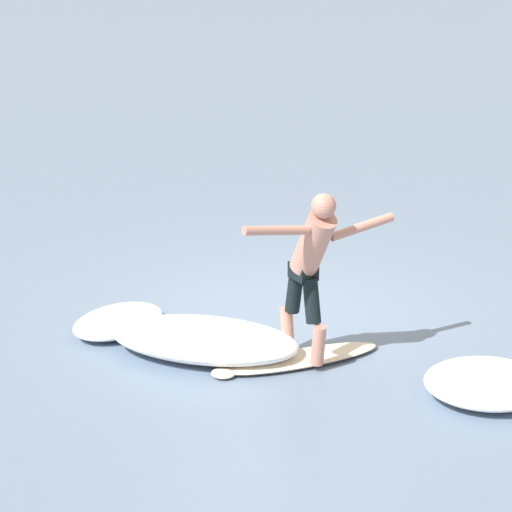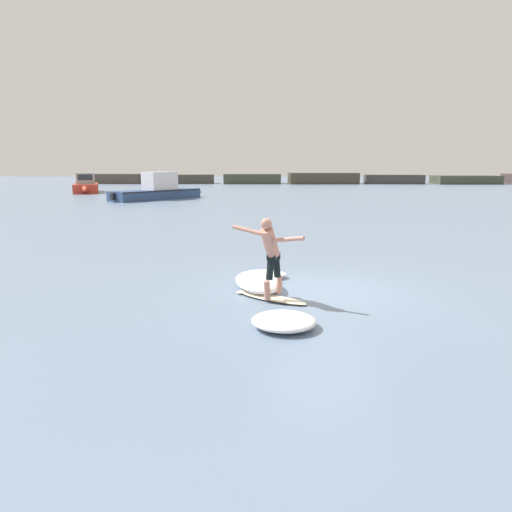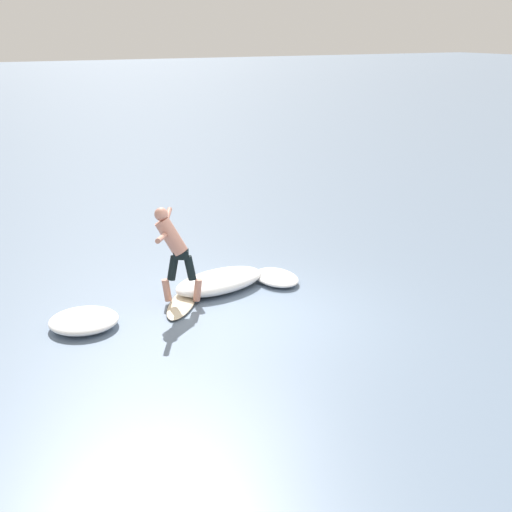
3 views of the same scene
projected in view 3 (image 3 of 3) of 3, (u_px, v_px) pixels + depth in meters
ground_plane at (252, 317)px, 12.52m from camera, size 200.00×200.00×0.00m
surfboard at (183, 302)px, 13.09m from camera, size 1.72×1.35×0.21m
surfer at (173, 246)px, 12.72m from camera, size 1.53×1.05×1.76m
wave_foam_at_tail at (84, 320)px, 12.03m from camera, size 1.67×1.67×0.25m
wave_foam_at_nose at (220, 281)px, 13.74m from camera, size 1.45×2.16×0.35m
wave_foam_beside at (276, 277)px, 14.19m from camera, size 1.19×0.84×0.19m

